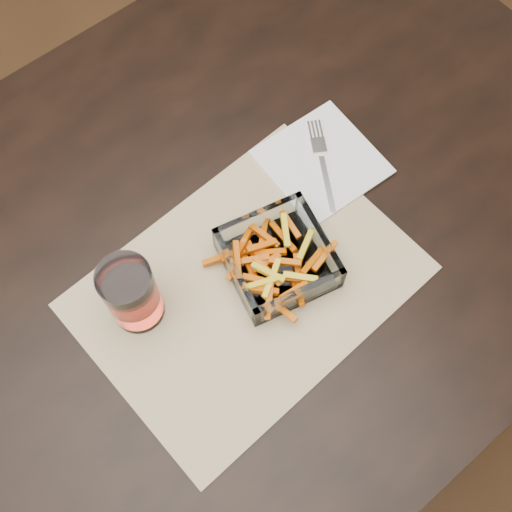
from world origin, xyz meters
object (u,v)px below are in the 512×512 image
Objects in this scene: glass_bowl at (278,259)px; fork at (322,162)px; tumbler at (132,295)px; dining_table at (149,314)px.

glass_bowl is 0.18m from fork.
tumbler is at bearing -146.41° from fork.
tumbler is (-0.19, 0.07, 0.04)m from glass_bowl.
tumbler reaches higher than dining_table.
glass_bowl reaches higher than fork.
glass_bowl is (0.18, -0.09, 0.11)m from dining_table.
fork is (0.35, 0.02, -0.05)m from tumbler.
tumbler is at bearing 159.57° from glass_bowl.
fork is (0.34, -0.00, 0.10)m from dining_table.
tumbler is (-0.01, -0.02, 0.15)m from dining_table.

